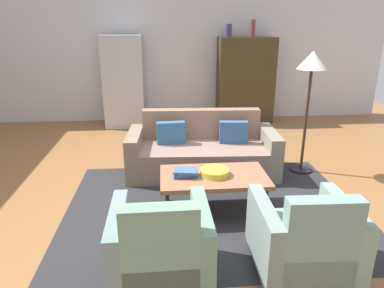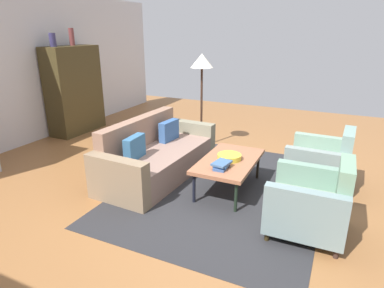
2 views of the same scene
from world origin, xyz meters
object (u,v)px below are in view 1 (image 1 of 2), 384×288
Objects in this scene: armchair_left at (161,249)px; vase_round at (253,28)px; book_stack at (186,173)px; cabinet at (245,80)px; floor_lamp at (311,72)px; vase_tall at (229,30)px; couch at (202,152)px; fruit_bowl at (215,172)px; coffee_table at (214,178)px; refrigerator at (124,81)px; armchair_right at (305,242)px.

vase_round reaches higher than armchair_left.
book_stack is 0.16× the size of cabinet.
floor_lamp is at bearing 46.59° from armchair_left.
vase_tall is (-0.40, -0.00, 1.03)m from cabinet.
couch reaches higher than book_stack.
vase_tall reaches higher than couch.
coffee_table is at bearing -180.00° from fruit_bowl.
refrigerator reaches higher than couch.
cabinet is 7.11× the size of vase_tall.
cabinet is (1.25, 2.71, 0.61)m from couch.
armchair_left is 1.00× the size of armchair_right.
armchair_right is at bearing -92.88° from vase_tall.
armchair_right is 0.51× the size of floor_lamp.
coffee_table is 4.12m from cabinet.
armchair_left is at bearing -132.95° from floor_lamp.
couch is at bearing -116.51° from vase_round.
cabinet is 0.97× the size of refrigerator.
vase_tall is (0.25, 5.05, 1.58)m from armchair_right.
couch is 1.25m from book_stack.
armchair_right is 2.58× the size of vase_round.
floor_lamp is (1.46, -0.14, 1.16)m from couch.
armchair_left is at bearing 78.56° from couch.
floor_lamp is at bearing 177.47° from couch.
armchair_left is at bearing -117.53° from fruit_bowl.
vase_round is at bearing 68.42° from armchair_left.
coffee_table is 1.36× the size of armchair_left.
book_stack is 2.28m from floor_lamp.
vase_tall reaches higher than floor_lamp.
refrigerator reaches higher than cabinet.
armchair_left is at bearing -111.11° from vase_round.
vase_round is (0.75, 5.05, 1.63)m from armchair_right.
coffee_table is 4.40m from vase_round.
coffee_table is 1.31m from armchair_right.
fruit_bowl is 1.29× the size of vase_tall.
book_stack is at bearing -106.72° from vase_tall.
coffee_table is at bearing -107.83° from cabinet.
refrigerator reaches higher than floor_lamp.
cabinet is at bearing 72.29° from fruit_bowl.
floor_lamp is (0.21, -2.85, 0.54)m from cabinet.
cabinet is at bearing 69.44° from armchair_left.
coffee_table is at bearing -102.36° from vase_tall.
armchair_left reaches higher than coffee_table.
book_stack is at bearing -178.68° from coffee_table.
cabinet is 1.10m from vase_tall.
armchair_right reaches higher than book_stack.
refrigerator is at bearing -177.87° from vase_round.
vase_tall reaches higher than armchair_right.
floor_lamp reaches higher than book_stack.
fruit_bowl is at bearing -102.24° from vase_tall.
armchair_right is 3.48× the size of vase_tall.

